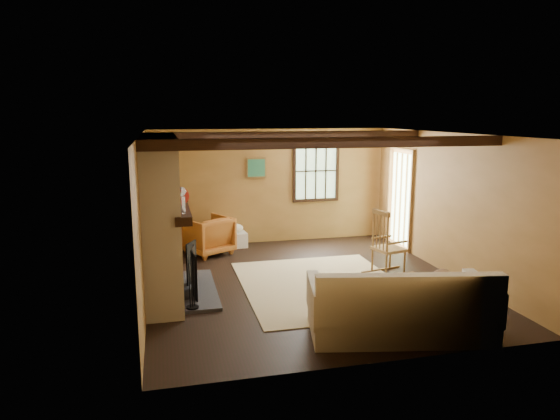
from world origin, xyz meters
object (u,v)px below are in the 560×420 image
object	(u,v)px
fireplace	(163,223)
sofa	(401,311)
rocking_chair	(387,247)
armchair	(208,235)
laundry_basket	(234,240)

from	to	relation	value
fireplace	sofa	distance (m)	3.63
rocking_chair	sofa	world-z (taller)	rocking_chair
fireplace	armchair	size ratio (longest dim) A/B	2.93
sofa	laundry_basket	xyz separation A→B (m)	(-1.41, 4.64, -0.17)
rocking_chair	sofa	size ratio (longest dim) A/B	0.47
sofa	armchair	xyz separation A→B (m)	(-1.97, 4.24, 0.05)
rocking_chair	laundry_basket	bearing A→B (deg)	31.47
fireplace	laundry_basket	world-z (taller)	fireplace
fireplace	armchair	bearing A→B (deg)	68.16
rocking_chair	armchair	xyz separation A→B (m)	(-2.86, 1.96, -0.10)
sofa	rocking_chair	bearing A→B (deg)	80.41
sofa	laundry_basket	distance (m)	4.85
fireplace	sofa	bearing A→B (deg)	-37.62
rocking_chair	armchair	bearing A→B (deg)	42.90
rocking_chair	armchair	size ratio (longest dim) A/B	1.38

